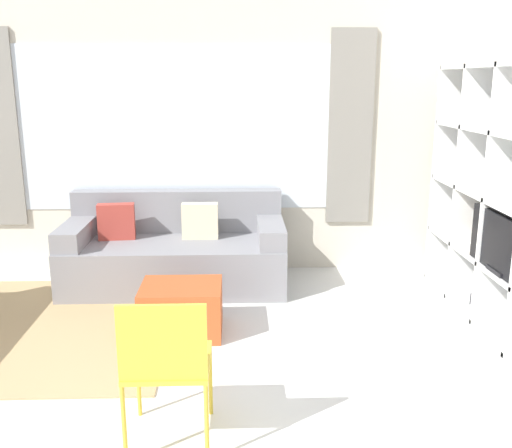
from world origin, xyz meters
TOP-DOWN VIEW (x-y plane):
  - wall_back at (0.00, 3.33)m, footprint 6.89×0.11m
  - area_rug at (-0.95, 1.87)m, footprint 2.07×2.15m
  - shelving_unit at (2.69, 1.81)m, footprint 0.37×2.32m
  - couch_main at (0.01, 2.83)m, footprint 2.05×0.92m
  - ottoman at (0.17, 1.74)m, footprint 0.62×0.50m
  - folding_chair at (0.23, 0.31)m, footprint 0.44×0.46m

SIDE VIEW (x-z plane):
  - area_rug at x=-0.95m, z-range 0.00..0.01m
  - ottoman at x=0.17m, z-range 0.00..0.39m
  - couch_main at x=0.01m, z-range -0.12..0.75m
  - folding_chair at x=0.23m, z-range 0.09..0.95m
  - shelving_unit at x=2.69m, z-range -0.01..2.03m
  - wall_back at x=0.00m, z-range 0.01..2.71m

